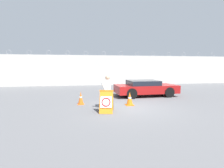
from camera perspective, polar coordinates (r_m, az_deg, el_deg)
ground_plane at (r=9.03m, az=6.10°, el=-7.65°), size 90.00×90.00×0.00m
perimeter_wall at (r=19.75m, az=-2.72°, el=4.51°), size 36.00×0.30×3.79m
barricade_sign at (r=8.00m, az=-1.83°, el=-5.67°), size 0.77×0.91×1.02m
security_guard at (r=8.62m, az=-1.52°, el=-2.14°), size 0.54×0.58×1.65m
traffic_cone_near at (r=9.49m, az=5.79°, el=-4.85°), size 0.42×0.42×0.70m
traffic_cone_mid at (r=9.79m, az=-10.17°, el=-4.57°), size 0.35×0.35×0.71m
parked_car_rear_sedan at (r=12.60m, az=10.78°, el=-1.20°), size 4.35×2.10×1.11m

